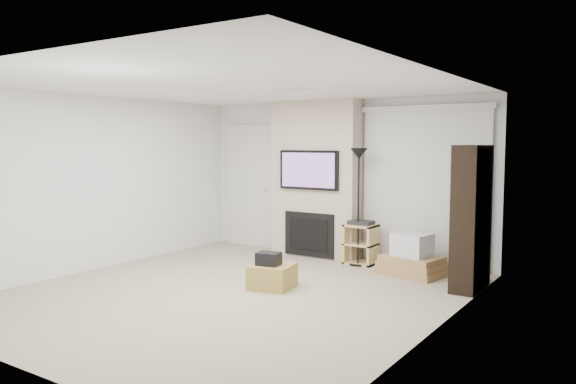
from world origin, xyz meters
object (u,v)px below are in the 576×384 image
Objects in this scene: floor_lamp at (359,173)px; bookshelf at (471,218)px; ottoman at (272,276)px; box_stack at (412,259)px; av_stand at (361,241)px.

bookshelf is (1.79, -0.46, -0.48)m from floor_lamp.
ottoman is 2.59m from bookshelf.
box_stack is 0.53× the size of bookshelf.
av_stand is (0.29, 1.91, 0.20)m from ottoman.
bookshelf is at bearing 32.70° from ottoman.
floor_lamp reaches higher than ottoman.
bookshelf is (0.89, -0.34, 0.68)m from box_stack.
box_stack is at bearing 54.57° from ottoman.
ottoman is 1.95m from av_stand.
floor_lamp is at bearing 172.20° from box_stack.
ottoman is at bearing -147.30° from bookshelf.
box_stack is at bearing -7.80° from floor_lamp.
box_stack is (0.90, -0.12, -1.16)m from floor_lamp.
bookshelf reaches higher than box_stack.
floor_lamp is 1.47m from box_stack.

